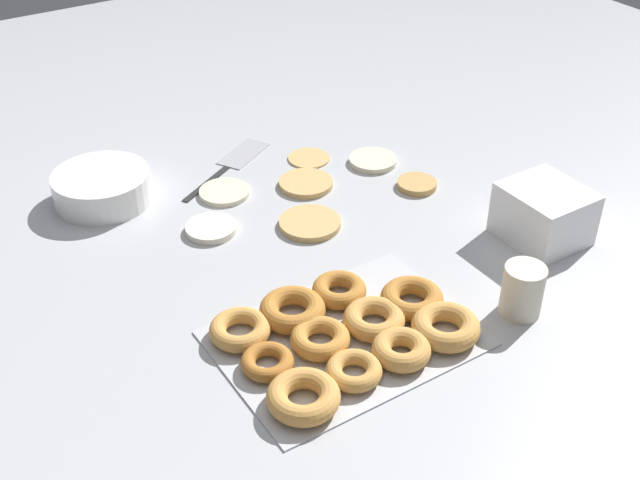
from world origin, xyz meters
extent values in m
plane|color=#B2B5BA|center=(0.00, 0.00, 0.00)|extent=(3.00, 3.00, 0.00)
cylinder|color=tan|center=(-0.04, 0.02, 0.01)|extent=(0.12, 0.12, 0.01)
cylinder|color=silver|center=(-0.21, 0.10, 0.01)|extent=(0.10, 0.10, 0.01)
cylinder|color=beige|center=(-0.13, 0.21, 0.01)|extent=(0.10, 0.10, 0.01)
cylinder|color=tan|center=(0.22, 0.02, 0.01)|extent=(0.08, 0.08, 0.01)
cylinder|color=tan|center=(0.03, 0.15, 0.01)|extent=(0.11, 0.11, 0.01)
cylinder|color=beige|center=(0.20, 0.15, 0.01)|extent=(0.10, 0.10, 0.01)
cylinder|color=tan|center=(0.10, 0.24, 0.00)|extent=(0.09, 0.09, 0.01)
cube|color=silver|center=(-0.17, -0.28, 0.00)|extent=(0.40, 0.29, 0.01)
torus|color=#D19347|center=(-0.30, -0.37, 0.02)|extent=(0.11, 0.11, 0.03)
torus|color=#D19347|center=(-0.21, -0.36, 0.02)|extent=(0.08, 0.08, 0.02)
torus|color=#D19347|center=(-0.12, -0.37, 0.02)|extent=(0.09, 0.09, 0.03)
torus|color=#D19347|center=(-0.03, -0.37, 0.02)|extent=(0.11, 0.11, 0.03)
torus|color=#AD6B28|center=(-0.30, -0.28, 0.02)|extent=(0.08, 0.08, 0.02)
torus|color=#C68438|center=(-0.21, -0.28, 0.02)|extent=(0.09, 0.09, 0.03)
torus|color=#D19347|center=(-0.12, -0.29, 0.02)|extent=(0.10, 0.10, 0.03)
torus|color=#B7752D|center=(-0.03, -0.28, 0.02)|extent=(0.10, 0.10, 0.03)
torus|color=#D19347|center=(-0.31, -0.19, 0.02)|extent=(0.10, 0.10, 0.03)
torus|color=#B7752D|center=(-0.21, -0.20, 0.02)|extent=(0.11, 0.11, 0.03)
torus|color=#B7752D|center=(-0.12, -0.19, 0.02)|extent=(0.09, 0.09, 0.03)
cylinder|color=white|center=(-0.34, 0.32, 0.03)|extent=(0.19, 0.19, 0.06)
cube|color=white|center=(0.30, -0.24, 0.01)|extent=(0.13, 0.15, 0.02)
cube|color=white|center=(0.30, -0.24, 0.03)|extent=(0.13, 0.15, 0.02)
cube|color=white|center=(0.30, -0.24, 0.05)|extent=(0.13, 0.15, 0.02)
cube|color=white|center=(0.30, -0.24, 0.07)|extent=(0.13, 0.15, 0.02)
cube|color=white|center=(0.30, -0.24, 0.09)|extent=(0.13, 0.15, 0.02)
cylinder|color=beige|center=(0.11, -0.38, 0.04)|extent=(0.07, 0.07, 0.09)
cube|color=black|center=(-0.14, 0.27, 0.00)|extent=(0.14, 0.09, 0.01)
cube|color=#A8A8AD|center=(-0.01, 0.34, 0.00)|extent=(0.14, 0.12, 0.01)
camera|label=1|loc=(-0.71, -1.06, 0.85)|focal=45.00mm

